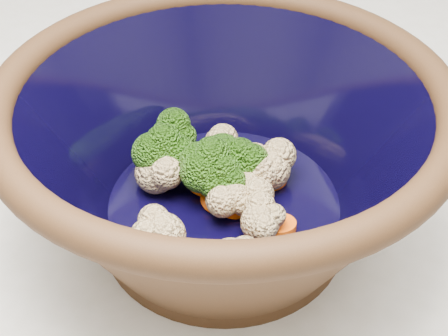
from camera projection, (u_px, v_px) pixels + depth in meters
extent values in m
cylinder|color=black|center=(224.00, 224.00, 0.51)|extent=(0.20, 0.20, 0.01)
torus|color=black|center=(224.00, 94.00, 0.43)|extent=(0.33, 0.33, 0.02)
cylinder|color=black|center=(224.00, 203.00, 0.50)|extent=(0.19, 0.19, 0.00)
cylinder|color=#608442|center=(213.00, 183.00, 0.50)|extent=(0.01, 0.01, 0.02)
ellipsoid|color=#2F6312|center=(212.00, 157.00, 0.48)|extent=(0.05, 0.05, 0.04)
cylinder|color=#608442|center=(222.00, 193.00, 0.49)|extent=(0.01, 0.01, 0.02)
ellipsoid|color=#2F6312|center=(222.00, 172.00, 0.48)|extent=(0.04, 0.04, 0.03)
cylinder|color=#608442|center=(177.00, 147.00, 0.54)|extent=(0.01, 0.01, 0.02)
ellipsoid|color=#2F6312|center=(176.00, 126.00, 0.52)|extent=(0.04, 0.04, 0.03)
cylinder|color=#608442|center=(212.00, 185.00, 0.49)|extent=(0.01, 0.01, 0.02)
ellipsoid|color=#2F6312|center=(211.00, 160.00, 0.48)|extent=(0.04, 0.04, 0.04)
cylinder|color=#608442|center=(166.00, 169.00, 0.51)|extent=(0.01, 0.01, 0.02)
ellipsoid|color=#2F6312|center=(164.00, 144.00, 0.49)|extent=(0.05, 0.05, 0.04)
cylinder|color=#608442|center=(240.00, 177.00, 0.50)|extent=(0.01, 0.01, 0.02)
ellipsoid|color=#2F6312|center=(240.00, 155.00, 0.49)|extent=(0.04, 0.04, 0.03)
cylinder|color=#608442|center=(224.00, 177.00, 0.50)|extent=(0.01, 0.01, 0.02)
ellipsoid|color=#2F6312|center=(224.00, 155.00, 0.49)|extent=(0.04, 0.04, 0.03)
sphere|color=beige|center=(223.00, 139.00, 0.54)|extent=(0.03, 0.03, 0.03)
sphere|color=beige|center=(223.00, 199.00, 0.48)|extent=(0.03, 0.03, 0.03)
sphere|color=beige|center=(163.00, 236.00, 0.44)|extent=(0.03, 0.03, 0.03)
sphere|color=beige|center=(156.00, 173.00, 0.50)|extent=(0.03, 0.03, 0.03)
sphere|color=beige|center=(253.00, 176.00, 0.50)|extent=(0.03, 0.03, 0.03)
sphere|color=beige|center=(160.00, 160.00, 0.51)|extent=(0.03, 0.03, 0.03)
sphere|color=beige|center=(230.00, 259.00, 0.43)|extent=(0.03, 0.03, 0.03)
sphere|color=beige|center=(270.00, 169.00, 0.50)|extent=(0.03, 0.03, 0.03)
sphere|color=beige|center=(225.00, 184.00, 0.49)|extent=(0.03, 0.03, 0.03)
sphere|color=beige|center=(245.00, 199.00, 0.48)|extent=(0.03, 0.03, 0.03)
sphere|color=beige|center=(254.00, 161.00, 0.51)|extent=(0.03, 0.03, 0.03)
sphere|color=beige|center=(260.00, 222.00, 0.46)|extent=(0.03, 0.03, 0.03)
cylinder|color=#F35A0A|center=(232.00, 204.00, 0.49)|extent=(0.03, 0.03, 0.01)
cylinder|color=#F35A0A|center=(270.00, 176.00, 0.51)|extent=(0.03, 0.03, 0.01)
cylinder|color=#F35A0A|center=(279.00, 225.00, 0.47)|extent=(0.03, 0.03, 0.01)
cylinder|color=#F35A0A|center=(219.00, 199.00, 0.49)|extent=(0.03, 0.03, 0.01)
cylinder|color=#F35A0A|center=(206.00, 181.00, 0.51)|extent=(0.03, 0.03, 0.01)
cylinder|color=#F35A0A|center=(225.00, 264.00, 0.44)|extent=(0.03, 0.03, 0.01)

